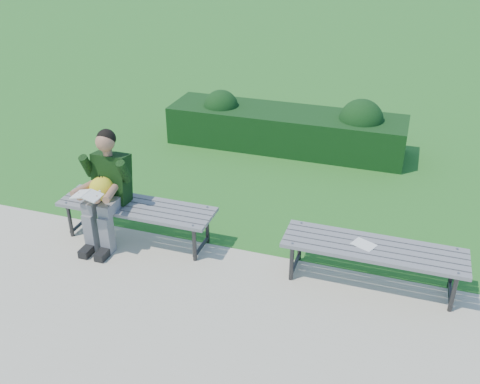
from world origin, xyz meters
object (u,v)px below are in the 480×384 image
bench_right (373,251)px  bench_left (137,209)px  hedge (289,127)px  seated_boy (106,186)px  paper_sheet (364,245)px

bench_right → bench_left: bearing=179.9°
hedge → bench_left: (-0.99, -3.23, 0.06)m
bench_left → seated_boy: size_ratio=1.37×
bench_left → paper_sheet: 2.54m
hedge → paper_sheet: hedge is taller
hedge → paper_sheet: bearing=-64.5°
hedge → bench_right: size_ratio=2.08×
hedge → paper_sheet: size_ratio=14.04×
bench_left → seated_boy: (-0.30, -0.10, 0.30)m
bench_left → seated_boy: seated_boy is taller
hedge → bench_left: bearing=-107.1°
bench_right → paper_sheet: (-0.10, 0.00, 0.06)m
seated_boy → bench_right: bearing=1.9°
hedge → seated_boy: (-1.29, -3.33, 0.36)m
bench_left → paper_sheet: (2.54, -0.00, 0.06)m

